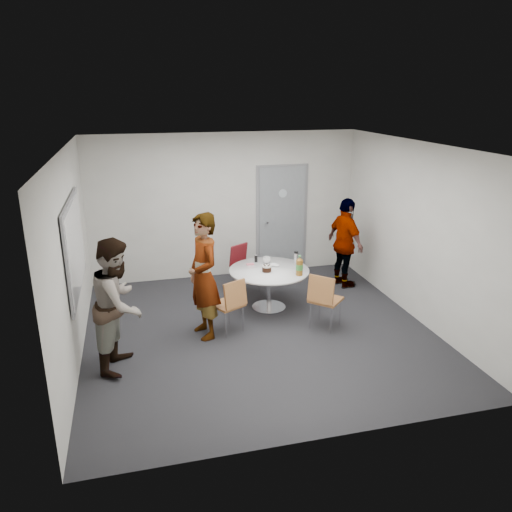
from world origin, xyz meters
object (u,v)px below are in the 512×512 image
object	(u,v)px
door	(282,220)
whiteboard	(75,246)
chair_far	(243,263)
table	(271,274)
chair_near_left	(231,301)
person_right	(345,243)
chair_near_right	(324,296)
person_left	(118,304)
person_main	(204,276)

from	to	relation	value
door	whiteboard	xyz separation A→B (m)	(-3.56, -2.28, 0.42)
door	chair_far	world-z (taller)	door
table	chair_near_left	world-z (taller)	table
door	person_right	size ratio (longest dim) A/B	1.30
chair_near_left	chair_far	world-z (taller)	same
chair_near_left	chair_far	bearing A→B (deg)	43.46
chair_near_right	person_left	bearing A→B (deg)	-128.02
whiteboard	chair_far	xyz separation A→B (m)	(2.59, 1.42, -0.94)
door	person_main	xyz separation A→B (m)	(-1.88, -2.40, -0.11)
person_main	person_left	xyz separation A→B (m)	(-1.16, -0.57, -0.05)
door	table	size ratio (longest dim) A/B	1.65
door	chair_near_right	size ratio (longest dim) A/B	2.43
person_left	person_right	bearing A→B (deg)	-47.72
door	chair_far	distance (m)	1.40
table	chair_far	world-z (taller)	table
chair_near_right	chair_far	size ratio (longest dim) A/B	1.04
chair_far	chair_near_left	bearing A→B (deg)	39.92
person_main	person_left	world-z (taller)	person_main
door	person_left	distance (m)	4.26
whiteboard	person_main	world-z (taller)	whiteboard
whiteboard	chair_near_right	size ratio (longest dim) A/B	2.18
table	person_right	size ratio (longest dim) A/B	0.79
whiteboard	chair_near_right	bearing A→B (deg)	-6.24
door	whiteboard	distance (m)	4.25
person_main	person_right	world-z (taller)	person_main
whiteboard	person_main	bearing A→B (deg)	-3.94
table	chair_far	bearing A→B (deg)	107.62
table	person_left	bearing A→B (deg)	-152.13
door	person_left	world-z (taller)	door
whiteboard	person_right	world-z (taller)	whiteboard
chair_far	person_main	distance (m)	1.83
chair_near_right	chair_near_left	bearing A→B (deg)	-143.45
chair_far	person_right	world-z (taller)	person_right
person_left	person_right	world-z (taller)	person_left
door	chair_near_left	distance (m)	2.91
person_main	chair_far	bearing A→B (deg)	135.64
chair_near_right	person_main	distance (m)	1.78
person_left	person_right	distance (m)	4.32
chair_near_right	chair_far	distance (m)	1.97
whiteboard	chair_far	bearing A→B (deg)	28.73
whiteboard	person_left	world-z (taller)	whiteboard
person_left	whiteboard	bearing A→B (deg)	53.44
chair_far	person_main	bearing A→B (deg)	28.01
person_right	person_left	bearing A→B (deg)	104.15
whiteboard	chair_far	world-z (taller)	whiteboard
whiteboard	person_main	distance (m)	1.76
table	chair_far	distance (m)	0.91
chair_far	person_left	xyz separation A→B (m)	(-2.08, -2.10, 0.35)
person_right	chair_near_right	bearing A→B (deg)	135.44
door	person_left	xyz separation A→B (m)	(-3.05, -2.97, -0.17)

